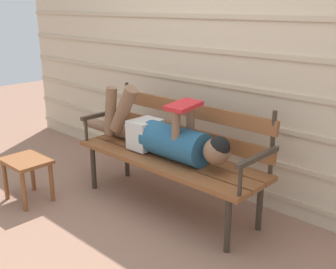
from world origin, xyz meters
name	(u,v)px	position (x,y,z in m)	size (l,w,h in m)	color
ground_plane	(153,214)	(0.00, 0.00, 0.00)	(12.00, 12.00, 0.00)	#936B56
house_siding	(215,67)	(0.00, 0.73, 1.07)	(5.44, 0.08, 2.14)	beige
park_bench	(174,149)	(0.00, 0.24, 0.48)	(1.63, 0.52, 0.89)	brown
reclining_person	(162,136)	(-0.06, 0.17, 0.59)	(1.70, 0.26, 0.52)	#23567A
footstool	(27,168)	(-0.93, -0.53, 0.29)	(0.39, 0.31, 0.36)	brown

